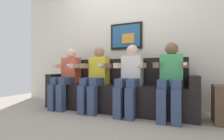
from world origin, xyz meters
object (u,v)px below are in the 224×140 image
Objects in this scene: couch at (116,92)px; person_left_center at (96,76)px; person_right_center at (130,76)px; person_rightmost at (171,77)px; person_leftmost at (67,75)px.

person_left_center is at bearing -150.95° from couch.
person_rightmost is (0.61, 0.00, 0.00)m from person_right_center.
person_leftmost is (-0.91, -0.17, 0.29)m from couch.
couch is 2.32× the size of person_leftmost.
person_left_center is at bearing 0.00° from person_leftmost.
person_right_center is at bearing 0.00° from person_left_center.
person_left_center reaches higher than couch.
person_leftmost is 1.00× the size of person_left_center.
person_rightmost is at bearing 0.00° from person_right_center.
couch is 0.97m from person_rightmost.
person_right_center is (0.30, -0.17, 0.29)m from couch.
person_leftmost and person_left_center have the same top height.
person_right_center reaches higher than couch.
person_leftmost is 1.00× the size of person_right_center.
couch is 0.45m from person_left_center.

